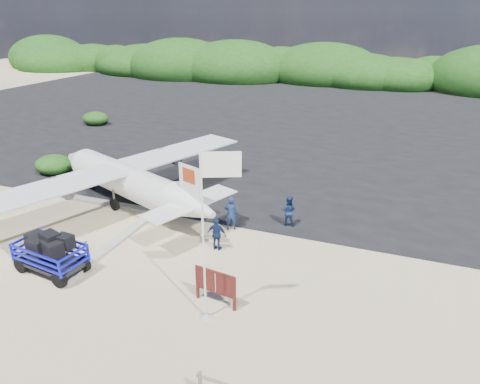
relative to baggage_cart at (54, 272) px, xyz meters
The scene contains 12 objects.
ground 5.66m from the baggage_cart, 14.28° to the left, with size 160.00×160.00×0.00m, color beige.
asphalt_apron 31.87m from the baggage_cart, 80.08° to the left, with size 90.00×50.00×0.04m, color #B2B2B2, non-canonical shape.
lagoon 4.55m from the baggage_cart, 140.47° to the left, with size 9.00×7.00×0.40m, color #B2B2B2, non-canonical shape.
vegetation_band 56.66m from the baggage_cart, 84.44° to the left, with size 124.00×8.00×4.40m, color #B2B2B2, non-canonical shape.
baggage_cart is the anchor object (origin of this frame).
flagpole 7.18m from the baggage_cart, ahead, with size 1.25×0.52×6.23m, color white, non-canonical shape.
signboard 7.19m from the baggage_cart, ahead, with size 1.78×0.17×1.46m, color #571C19, non-canonical shape.
crew_a 8.27m from the baggage_cart, 47.81° to the left, with size 0.64×0.42×1.75m, color navy.
crew_b 11.03m from the baggage_cart, 43.04° to the left, with size 0.78×0.61×1.60m, color navy.
crew_c 7.01m from the baggage_cart, 35.61° to the left, with size 0.92×0.38×1.57m, color navy.
aircraft_large 26.15m from the baggage_cart, 52.30° to the left, with size 15.43×15.43×4.63m, color #B2B2B2, non-canonical shape.
aircraft_small 35.30m from the baggage_cart, 90.59° to the left, with size 7.74×7.74×2.79m, color #B2B2B2, non-canonical shape.
Camera 1 is at (7.10, -12.78, 9.97)m, focal length 32.00 mm.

